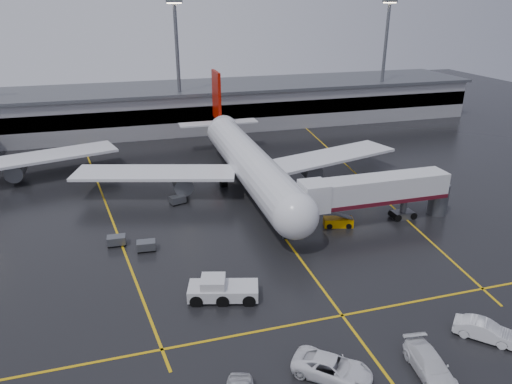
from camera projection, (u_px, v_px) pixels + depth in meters
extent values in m
plane|color=black|center=(267.00, 214.00, 60.60)|extent=(220.00, 220.00, 0.00)
cube|color=gold|center=(267.00, 213.00, 60.60)|extent=(0.25, 90.00, 0.02)
cube|color=gold|center=(342.00, 315.00, 41.04)|extent=(60.00, 0.25, 0.02)
cube|color=gold|center=(105.00, 201.00, 64.32)|extent=(9.99, 69.35, 0.02)
cube|color=gold|center=(357.00, 174.00, 74.14)|extent=(7.57, 69.64, 0.02)
cube|color=gray|center=(200.00, 107.00, 101.77)|extent=(120.00, 18.00, 8.00)
cube|color=black|center=(208.00, 113.00, 93.75)|extent=(120.00, 0.40, 3.00)
cube|color=#595B60|center=(199.00, 87.00, 100.14)|extent=(122.00, 19.00, 0.60)
cylinder|color=#595B60|center=(178.00, 71.00, 91.93)|extent=(0.70, 0.70, 25.00)
cube|color=#595B60|center=(174.00, 1.00, 87.13)|extent=(3.00, 1.20, 0.50)
cube|color=#FFE5B2|center=(174.00, 3.00, 87.24)|extent=(2.60, 0.90, 0.20)
cylinder|color=#595B60|center=(384.00, 63.00, 103.55)|extent=(0.70, 0.70, 25.00)
cube|color=#595B60|center=(390.00, 1.00, 98.75)|extent=(3.00, 1.20, 0.50)
cube|color=#FFE5B2|center=(390.00, 3.00, 98.86)|extent=(2.60, 0.90, 0.20)
cylinder|color=silver|center=(250.00, 163.00, 66.13)|extent=(5.20, 36.00, 5.20)
sphere|color=silver|center=(295.00, 216.00, 50.12)|extent=(5.20, 5.20, 5.20)
cone|color=silver|center=(219.00, 124.00, 84.57)|extent=(4.94, 8.00, 4.94)
cube|color=#930B00|center=(217.00, 96.00, 83.61)|extent=(0.50, 5.50, 8.50)
cube|color=silver|center=(218.00, 123.00, 84.49)|extent=(14.00, 3.00, 0.25)
cube|color=silver|center=(155.00, 173.00, 64.85)|extent=(22.80, 11.83, 0.40)
cube|color=silver|center=(329.00, 157.00, 71.56)|extent=(22.80, 11.83, 0.40)
cylinder|color=#595B60|center=(182.00, 182.00, 65.39)|extent=(2.60, 4.50, 2.60)
cylinder|color=#595B60|center=(309.00, 170.00, 70.30)|extent=(2.60, 4.50, 2.60)
cylinder|color=#595B60|center=(285.00, 230.00, 54.00)|extent=(0.56, 0.56, 2.00)
cylinder|color=#595B60|center=(223.00, 180.00, 69.18)|extent=(0.56, 0.56, 2.00)
cylinder|color=#595B60|center=(265.00, 175.00, 70.83)|extent=(0.56, 0.56, 2.00)
cylinder|color=black|center=(285.00, 235.00, 54.21)|extent=(0.40, 1.10, 1.10)
cylinder|color=black|center=(224.00, 182.00, 69.35)|extent=(1.00, 1.40, 1.40)
cylinder|color=black|center=(265.00, 178.00, 71.00)|extent=(1.00, 1.40, 1.40)
cube|color=silver|center=(41.00, 157.00, 71.39)|extent=(22.80, 11.83, 0.40)
cylinder|color=#595B60|center=(16.00, 170.00, 70.12)|extent=(2.60, 4.50, 2.60)
cube|color=silver|center=(377.00, 189.00, 56.70)|extent=(18.00, 3.20, 3.00)
cube|color=#4F0D19|center=(376.00, 199.00, 57.19)|extent=(18.00, 3.30, 0.50)
cube|color=silver|center=(314.00, 196.00, 54.58)|extent=(3.00, 3.40, 3.30)
cylinder|color=#595B60|center=(403.00, 207.00, 58.83)|extent=(0.80, 0.80, 3.00)
cube|color=#595B60|center=(402.00, 215.00, 59.23)|extent=(2.60, 1.60, 0.90)
cylinder|color=#595B60|center=(438.00, 199.00, 59.93)|extent=(2.40, 2.40, 4.00)
cylinder|color=black|center=(395.00, 216.00, 58.94)|extent=(0.90, 1.80, 0.90)
cylinder|color=black|center=(410.00, 214.00, 59.51)|extent=(0.90, 1.80, 0.90)
cube|color=silver|center=(223.00, 291.00, 43.09)|extent=(6.80, 4.14, 1.09)
cube|color=silver|center=(213.00, 282.00, 42.74)|extent=(2.68, 2.68, 0.91)
cube|color=black|center=(213.00, 282.00, 42.74)|extent=(2.41, 2.41, 0.82)
cylinder|color=black|center=(198.00, 294.00, 43.19)|extent=(1.86, 2.94, 1.18)
cylinder|color=black|center=(223.00, 294.00, 43.21)|extent=(1.86, 2.94, 1.18)
cylinder|color=black|center=(249.00, 294.00, 43.24)|extent=(1.86, 2.94, 1.18)
cube|color=#CB8500|center=(338.00, 222.00, 57.08)|extent=(3.73, 2.30, 1.06)
cube|color=#595B60|center=(339.00, 214.00, 56.70)|extent=(3.46, 1.71, 1.21)
cylinder|color=black|center=(329.00, 224.00, 57.15)|extent=(1.08, 1.76, 0.68)
cylinder|color=black|center=(348.00, 224.00, 57.19)|extent=(1.08, 1.76, 0.68)
imported|color=white|center=(332.00, 368.00, 34.07)|extent=(6.14, 5.80, 1.61)
imported|color=silver|center=(430.00, 365.00, 34.38)|extent=(2.87, 5.67, 1.58)
imported|color=silver|center=(485.00, 330.00, 37.98)|extent=(4.52, 4.51, 1.56)
cube|color=#595B60|center=(146.00, 245.00, 51.44)|extent=(2.09, 1.45, 0.90)
cylinder|color=black|center=(139.00, 252.00, 51.02)|extent=(0.40, 0.20, 0.40)
cylinder|color=black|center=(154.00, 250.00, 51.32)|extent=(0.40, 0.20, 0.40)
cylinder|color=black|center=(139.00, 247.00, 51.92)|extent=(0.40, 0.20, 0.40)
cylinder|color=black|center=(154.00, 246.00, 52.23)|extent=(0.40, 0.20, 0.40)
cube|color=#595B60|center=(116.00, 240.00, 52.56)|extent=(2.05, 1.38, 0.90)
cylinder|color=black|center=(109.00, 247.00, 52.12)|extent=(0.40, 0.20, 0.40)
cylinder|color=black|center=(124.00, 245.00, 52.47)|extent=(0.40, 0.20, 0.40)
cylinder|color=black|center=(110.00, 242.00, 53.02)|extent=(0.40, 0.20, 0.40)
cylinder|color=black|center=(124.00, 241.00, 53.37)|extent=(0.40, 0.20, 0.40)
cube|color=#595B60|center=(178.00, 199.00, 63.27)|extent=(2.30, 1.84, 0.90)
cylinder|color=black|center=(174.00, 205.00, 62.65)|extent=(0.40, 0.20, 0.40)
cylinder|color=black|center=(185.00, 202.00, 63.48)|extent=(0.40, 0.20, 0.40)
cylinder|color=black|center=(171.00, 203.00, 63.42)|extent=(0.40, 0.20, 0.40)
cylinder|color=black|center=(182.00, 200.00, 64.24)|extent=(0.40, 0.20, 0.40)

